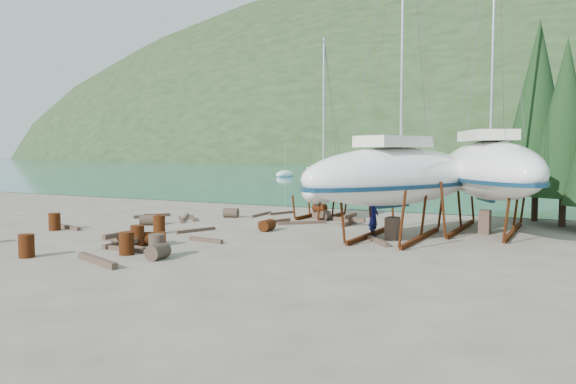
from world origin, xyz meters
The scene contains 46 objects.
ground centered at (0.00, 0.00, 0.00)m, with size 600.00×600.00×0.00m, color #63594E.
bay_water centered at (0.00, 315.00, 0.01)m, with size 700.00×700.00×0.00m, color #1A7982.
far_hill centered at (0.00, 320.00, 0.00)m, with size 800.00×360.00×110.00m, color black.
far_house_left centered at (-60.00, 190.00, 2.92)m, with size 6.60×5.60×5.60m.
far_house_center centered at (-20.00, 190.00, 2.92)m, with size 6.60×5.60×5.60m.
cypress_near_right centered at (12.50, 12.00, 5.79)m, with size 3.60×3.60×10.00m.
cypress_back_left centered at (11.00, 14.00, 6.66)m, with size 4.14×4.14×11.50m.
moored_boat_left centered at (-30.00, 60.00, 0.39)m, with size 2.00×5.00×6.05m.
moored_boat_mid centered at (10.00, 80.00, 0.39)m, with size 2.00×5.00×6.05m.
moored_boat_far centered at (-8.00, 110.00, 0.39)m, with size 2.00×5.00×6.05m.
large_sailboat_near centered at (5.85, 3.94, 2.90)m, with size 7.42×11.82×17.98m.
large_sailboat_far centered at (9.26, 7.92, 3.12)m, with size 8.30×12.46×19.14m.
small_sailboat_shore centered at (-0.58, 9.66, 1.78)m, with size 3.89×7.07×10.80m.
worker centered at (4.78, 3.89, 0.91)m, with size 0.67×0.44×1.83m, color #131554.
drum_1 centered at (-0.38, -5.27, 0.29)m, with size 0.58×0.58×0.88m, color #2D2823.
drum_2 centered at (-7.54, 2.51, 0.29)m, with size 0.58×0.58×0.88m, color #56260E.
drum_3 centered at (-5.02, -7.28, 0.44)m, with size 0.58×0.58×0.88m, color #56260E.
drum_4 centered at (-1.96, 12.50, 0.29)m, with size 0.58×0.58×0.88m, color #56260E.
drum_5 centered at (-0.69, -4.99, 0.44)m, with size 0.58×0.58×0.88m, color #2D2823.
drum_6 centered at (-0.59, 3.17, 0.29)m, with size 0.58×0.58×0.88m, color #56260E.
drum_8 centered at (-10.28, -1.68, 0.44)m, with size 0.58×0.58×0.88m, color #56260E.
drum_9 centered at (-5.50, 7.26, 0.29)m, with size 0.58×0.58×0.88m, color #2D2823.
drum_10 centered at (-2.09, -5.10, 0.44)m, with size 0.58×0.58×0.88m, color #56260E.
drum_11 centered at (0.17, 8.50, 0.29)m, with size 0.58×0.58×0.88m, color #2D2823.
drum_12 centered at (-2.65, -2.84, 0.29)m, with size 0.58×0.58×0.88m, color #56260E.
drum_13 centered at (-3.14, -3.37, 0.44)m, with size 0.58×0.58×0.88m, color #56260E.
drum_14 centered at (-4.81, -0.07, 0.44)m, with size 0.58×0.58×0.88m, color #56260E.
drum_15 centered at (-7.47, 2.10, 0.29)m, with size 0.58×0.58×0.88m, color #2D2823.
timber_0 centered at (-4.44, 9.12, 0.07)m, with size 0.14×2.76×0.14m, color brown.
timber_1 centered at (5.62, 2.07, 0.10)m, with size 0.19×2.10×0.19m, color brown.
timber_2 centered at (-9.85, 5.10, 0.09)m, with size 0.19×2.36×0.19m, color brown.
timber_3 centered at (-2.79, -3.97, 0.07)m, with size 0.15×3.27×0.15m, color brown.
timber_4 centered at (-6.84, 5.26, 0.09)m, with size 0.17×1.95×0.17m, color brown.
timber_5 centered at (-2.29, -4.55, 0.08)m, with size 0.16×2.91×0.16m, color brown.
timber_6 centered at (0.66, 8.83, 0.10)m, with size 0.19×1.71×0.19m, color brown.
timber_7 centered at (-1.25, -1.11, 0.09)m, with size 0.17×1.90×0.17m, color brown.
timber_8 centered at (-1.83, 6.14, 0.09)m, with size 0.19×2.30×0.19m, color brown.
timber_9 centered at (-3.66, 10.41, 0.08)m, with size 0.15×2.19×0.15m, color brown.
timber_10 centered at (-0.24, 6.43, 0.08)m, with size 0.16×2.80×0.16m, color brown.
timber_11 centered at (-3.60, 1.27, 0.08)m, with size 0.15×2.28×0.15m, color brown.
timber_14 centered at (-10.21, -0.96, 0.09)m, with size 0.18×2.48×0.18m, color brown.
timber_15 centered at (-7.82, 5.83, 0.07)m, with size 0.15×3.03×0.15m, color brown.
timber_16 centered at (-1.75, -6.91, 0.11)m, with size 0.23×2.89×0.23m, color brown.
timber_17 centered at (-7.04, 4.39, 0.08)m, with size 0.16×2.24×0.16m, color brown.
timber_pile_fore centered at (-3.76, -3.77, 0.30)m, with size 1.80×1.80×0.60m.
timber_pile_aft centered at (2.20, 7.31, 0.30)m, with size 1.80×1.80×0.60m.
Camera 1 is at (13.47, -21.16, 3.94)m, focal length 35.00 mm.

